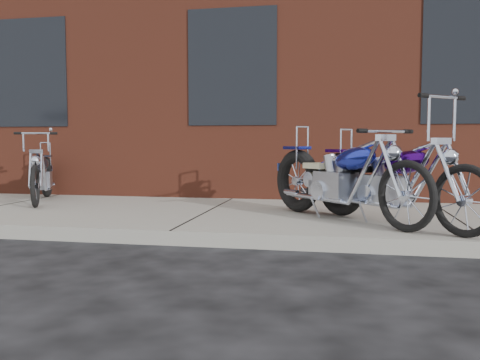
# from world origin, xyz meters

# --- Properties ---
(ground) EXTENTS (120.00, 120.00, 0.00)m
(ground) POSITION_xyz_m (0.00, 0.00, 0.00)
(ground) COLOR black
(ground) RESTS_ON ground
(sidewalk) EXTENTS (22.00, 3.00, 0.15)m
(sidewalk) POSITION_xyz_m (0.00, 1.50, 0.07)
(sidewalk) COLOR #9E9B8D
(sidewalk) RESTS_ON ground
(building_brick) EXTENTS (22.00, 10.00, 8.00)m
(building_brick) POSITION_xyz_m (0.00, 8.00, 4.00)
(building_brick) COLOR brown
(building_brick) RESTS_ON ground
(chopper_purple) EXTENTS (1.70, 1.83, 1.34)m
(chopper_purple) POSITION_xyz_m (2.19, 0.86, 0.58)
(chopper_purple) COLOR black
(chopper_purple) RESTS_ON sidewalk
(chopper_blue) EXTENTS (1.76, 1.91, 1.08)m
(chopper_blue) POSITION_xyz_m (1.68, 1.08, 0.60)
(chopper_blue) COLOR black
(chopper_blue) RESTS_ON sidewalk
(chopper_third) EXTENTS (0.97, 1.86, 1.03)m
(chopper_third) POSITION_xyz_m (-2.72, 2.07, 0.52)
(chopper_third) COLOR black
(chopper_third) RESTS_ON sidewalk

